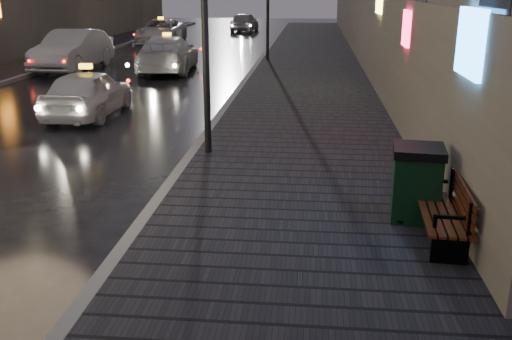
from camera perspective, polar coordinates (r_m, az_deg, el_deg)
The scene contains 11 objects.
sidewalk at distance 26.74m, azimuth 5.44°, elevation 10.50°, with size 4.60×58.00×0.15m, color black.
curb at distance 26.85m, azimuth 0.23°, elevation 10.62°, with size 0.20×58.00×0.15m, color slate.
sidewalk_far at distance 29.60m, azimuth -20.17°, elevation 10.23°, with size 2.40×58.00×0.15m, color black.
curb_far at distance 29.07m, azimuth -17.82°, elevation 10.34°, with size 0.20×58.00×0.15m, color slate.
bench at distance 8.25m, azimuth 18.66°, elevation -3.99°, with size 0.68×1.70×0.86m.
trash_bin at distance 8.86m, azimuth 15.74°, elevation -1.20°, with size 0.81×0.81×1.13m.
taxi_near at distance 16.76m, azimuth -16.45°, elevation 7.43°, with size 1.57×3.91×1.33m, color silver.
car_left_mid at distance 26.43m, azimuth -17.85°, elevation 11.35°, with size 1.80×5.16×1.70m, color #A8A8B0.
taxi_mid at distance 24.93m, azimuth -8.81°, elevation 11.40°, with size 2.10×5.17×1.50m, color silver.
taxi_far at distance 38.16m, azimuth -9.44°, elevation 13.57°, with size 2.43×5.26×1.46m, color silver.
car_far at distance 46.49m, azimuth -1.16°, elevation 14.57°, with size 1.75×4.36×1.48m, color gray.
Camera 1 is at (4.00, -5.51, 3.54)m, focal length 40.00 mm.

